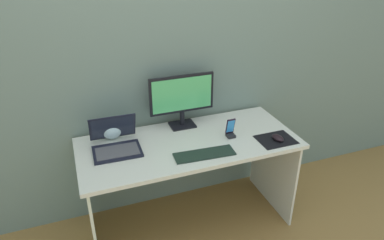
# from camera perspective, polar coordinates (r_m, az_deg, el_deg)

# --- Properties ---
(ground_plane) EXTENTS (8.00, 8.00, 0.00)m
(ground_plane) POSITION_cam_1_polar(r_m,az_deg,el_deg) (2.84, -0.45, -16.01)
(ground_plane) COLOR olive
(wall_back) EXTENTS (6.00, 0.04, 2.50)m
(wall_back) POSITION_cam_1_polar(r_m,az_deg,el_deg) (2.52, -3.48, 11.17)
(wall_back) COLOR slate
(wall_back) RESTS_ON ground_plane
(desk) EXTENTS (1.49, 0.65, 0.72)m
(desk) POSITION_cam_1_polar(r_m,az_deg,el_deg) (2.48, -0.50, -6.32)
(desk) COLOR beige
(desk) RESTS_ON ground_plane
(monitor) EXTENTS (0.47, 0.14, 0.39)m
(monitor) POSITION_cam_1_polar(r_m,az_deg,el_deg) (2.51, -1.63, 3.57)
(monitor) COLOR black
(monitor) RESTS_ON desk
(laptop) EXTENTS (0.31, 0.30, 0.21)m
(laptop) POSITION_cam_1_polar(r_m,az_deg,el_deg) (2.35, -12.21, -3.67)
(laptop) COLOR black
(laptop) RESTS_ON desk
(fishbowl) EXTENTS (0.15, 0.15, 0.15)m
(fishbowl) POSITION_cam_1_polar(r_m,az_deg,el_deg) (2.48, -12.87, -1.38)
(fishbowl) COLOR silver
(fishbowl) RESTS_ON desk
(keyboard_external) EXTENTS (0.40, 0.15, 0.01)m
(keyboard_external) POSITION_cam_1_polar(r_m,az_deg,el_deg) (2.26, 2.03, -5.52)
(keyboard_external) COLOR black
(keyboard_external) RESTS_ON desk
(mousepad) EXTENTS (0.25, 0.20, 0.00)m
(mousepad) POSITION_cam_1_polar(r_m,az_deg,el_deg) (2.49, 13.35, -3.10)
(mousepad) COLOR black
(mousepad) RESTS_ON desk
(mouse) EXTENTS (0.07, 0.11, 0.04)m
(mouse) POSITION_cam_1_polar(r_m,az_deg,el_deg) (2.48, 13.65, -2.80)
(mouse) COLOR black
(mouse) RESTS_ON mousepad
(phone_in_dock) EXTENTS (0.06, 0.06, 0.14)m
(phone_in_dock) POSITION_cam_1_polar(r_m,az_deg,el_deg) (2.45, 6.22, -1.69)
(phone_in_dock) COLOR black
(phone_in_dock) RESTS_ON desk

